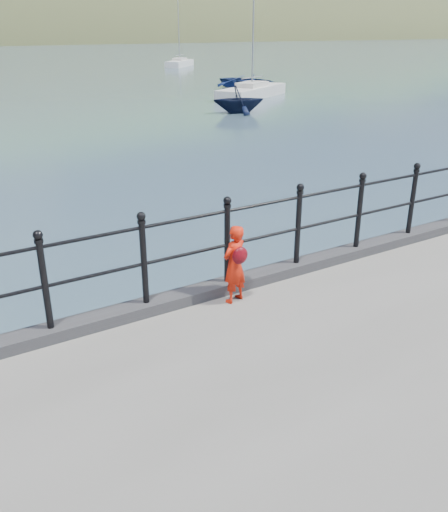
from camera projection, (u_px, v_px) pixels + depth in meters
ground at (186, 359)px, 7.69m from camera, size 600.00×600.00×0.00m
kerb at (189, 296)px, 7.15m from camera, size 60.00×0.30×0.15m
railing at (187, 243)px, 6.86m from camera, size 18.11×0.11×1.20m
child at (235, 264)px, 6.98m from camera, size 0.44×0.36×1.05m
launch_blue at (249, 81)px, 41.74m from camera, size 4.71×5.72×1.03m
launch_navy at (239, 99)px, 29.54m from camera, size 3.42×3.19×1.47m
sailboat_near at (252, 92)px, 36.35m from camera, size 6.99×5.10×9.45m
sailboat_far at (180, 64)px, 65.33m from camera, size 5.60×5.62×8.92m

